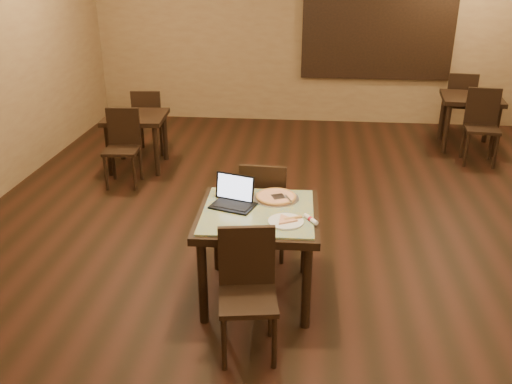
# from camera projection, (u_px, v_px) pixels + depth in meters

# --- Properties ---
(ground) EXTENTS (10.00, 10.00, 0.00)m
(ground) POSITION_uv_depth(u_px,v_px,m) (364.00, 288.00, 4.52)
(ground) COLOR black
(ground) RESTS_ON ground
(wall_back) EXTENTS (8.00, 0.02, 3.00)m
(wall_back) POSITION_uv_depth(u_px,v_px,m) (345.00, 28.00, 8.47)
(wall_back) COLOR olive
(wall_back) RESTS_ON ground
(mural) EXTENTS (2.34, 0.05, 1.64)m
(mural) POSITION_uv_depth(u_px,v_px,m) (378.00, 26.00, 8.37)
(mural) COLOR #245B85
(mural) RESTS_ON wall_back
(tiled_table) EXTENTS (0.94, 0.94, 0.76)m
(tiled_table) POSITION_uv_depth(u_px,v_px,m) (258.00, 223.00, 4.17)
(tiled_table) COLOR black
(tiled_table) RESTS_ON ground
(chair_main_near) EXTENTS (0.44, 0.44, 0.89)m
(chair_main_near) POSITION_uv_depth(u_px,v_px,m) (247.00, 285.00, 3.66)
(chair_main_near) COLOR black
(chair_main_near) RESTS_ON ground
(chair_main_far) EXTENTS (0.43, 0.43, 0.93)m
(chair_main_far) POSITION_uv_depth(u_px,v_px,m) (264.00, 205.00, 4.79)
(chair_main_far) COLOR black
(chair_main_far) RESTS_ON ground
(laptop) EXTENTS (0.38, 0.34, 0.22)m
(laptop) POSITION_uv_depth(u_px,v_px,m) (234.00, 197.00, 4.21)
(laptop) COLOR black
(laptop) RESTS_ON tiled_table
(plate) EXTENTS (0.26, 0.26, 0.01)m
(plate) POSITION_uv_depth(u_px,v_px,m) (286.00, 222.00, 3.94)
(plate) COLOR white
(plate) RESTS_ON tiled_table
(pizza_slice) EXTENTS (0.24, 0.24, 0.02)m
(pizza_slice) POSITION_uv_depth(u_px,v_px,m) (286.00, 220.00, 3.93)
(pizza_slice) COLOR #F5E4A3
(pizza_slice) RESTS_ON plate
(pizza_pan) EXTENTS (0.37, 0.37, 0.01)m
(pizza_pan) POSITION_uv_depth(u_px,v_px,m) (276.00, 198.00, 4.33)
(pizza_pan) COLOR silver
(pizza_pan) RESTS_ON tiled_table
(pizza_whole) EXTENTS (0.32, 0.32, 0.02)m
(pizza_whole) POSITION_uv_depth(u_px,v_px,m) (276.00, 196.00, 4.33)
(pizza_whole) COLOR #F5E4A3
(pizza_whole) RESTS_ON pizza_pan
(spatula) EXTENTS (0.19, 0.26, 0.01)m
(spatula) POSITION_uv_depth(u_px,v_px,m) (278.00, 196.00, 4.30)
(spatula) COLOR silver
(spatula) RESTS_ON pizza_whole
(napkin_roll) EXTENTS (0.11, 0.15, 0.04)m
(napkin_roll) POSITION_uv_depth(u_px,v_px,m) (311.00, 219.00, 3.95)
(napkin_roll) COLOR white
(napkin_roll) RESTS_ON tiled_table
(other_table_a) EXTENTS (0.88, 0.88, 0.75)m
(other_table_a) POSITION_uv_depth(u_px,v_px,m) (471.00, 105.00, 7.59)
(other_table_a) COLOR black
(other_table_a) RESTS_ON ground
(other_table_a_chair_near) EXTENTS (0.46, 0.46, 0.97)m
(other_table_a_chair_near) POSITION_uv_depth(u_px,v_px,m) (482.00, 122.00, 7.11)
(other_table_a_chair_near) COLOR black
(other_table_a_chair_near) RESTS_ON ground
(other_table_a_chair_far) EXTENTS (0.46, 0.46, 0.97)m
(other_table_a_chair_far) POSITION_uv_depth(u_px,v_px,m) (459.00, 101.00, 8.14)
(other_table_a_chair_far) COLOR black
(other_table_a_chair_far) RESTS_ON ground
(other_table_b) EXTENTS (0.80, 0.80, 0.70)m
(other_table_b) POSITION_uv_depth(u_px,v_px,m) (136.00, 124.00, 6.88)
(other_table_b) COLOR black
(other_table_b) RESTS_ON ground
(other_table_b_chair_near) EXTENTS (0.42, 0.42, 0.90)m
(other_table_b_chair_near) POSITION_uv_depth(u_px,v_px,m) (123.00, 142.00, 6.43)
(other_table_b_chair_near) COLOR black
(other_table_b_chair_near) RESTS_ON ground
(other_table_b_chair_far) EXTENTS (0.42, 0.42, 0.90)m
(other_table_b_chair_far) POSITION_uv_depth(u_px,v_px,m) (149.00, 118.00, 7.39)
(other_table_b_chair_far) COLOR black
(other_table_b_chair_far) RESTS_ON ground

